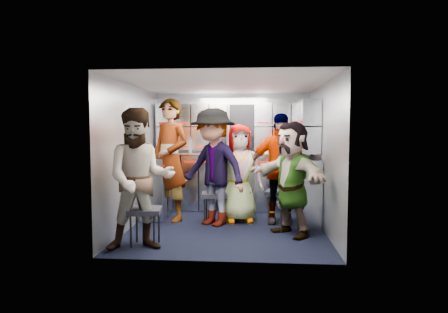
# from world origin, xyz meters

# --- Properties ---
(floor) EXTENTS (3.00, 3.00, 0.00)m
(floor) POSITION_xyz_m (0.00, 0.00, 0.00)
(floor) COLOR black
(floor) RESTS_ON ground
(wall_back) EXTENTS (2.80, 0.04, 2.10)m
(wall_back) POSITION_xyz_m (0.00, 1.50, 1.05)
(wall_back) COLOR #999FA7
(wall_back) RESTS_ON ground
(wall_left) EXTENTS (0.04, 3.00, 2.10)m
(wall_left) POSITION_xyz_m (-1.40, 0.00, 1.05)
(wall_left) COLOR #999FA7
(wall_left) RESTS_ON ground
(wall_right) EXTENTS (0.04, 3.00, 2.10)m
(wall_right) POSITION_xyz_m (1.40, 0.00, 1.05)
(wall_right) COLOR #999FA7
(wall_right) RESTS_ON ground
(ceiling) EXTENTS (2.80, 3.00, 0.02)m
(ceiling) POSITION_xyz_m (0.00, 0.00, 2.10)
(ceiling) COLOR silver
(ceiling) RESTS_ON wall_back
(cart_bank_back) EXTENTS (2.68, 0.38, 0.99)m
(cart_bank_back) POSITION_xyz_m (0.00, 1.29, 0.49)
(cart_bank_back) COLOR #A5ABB6
(cart_bank_back) RESTS_ON ground
(cart_bank_left) EXTENTS (0.38, 0.76, 0.99)m
(cart_bank_left) POSITION_xyz_m (-1.19, 0.56, 0.49)
(cart_bank_left) COLOR #A5ABB6
(cart_bank_left) RESTS_ON ground
(counter) EXTENTS (2.68, 0.42, 0.03)m
(counter) POSITION_xyz_m (0.00, 1.29, 1.01)
(counter) COLOR silver
(counter) RESTS_ON cart_bank_back
(locker_bank_back) EXTENTS (2.68, 0.28, 0.82)m
(locker_bank_back) POSITION_xyz_m (0.00, 1.35, 1.49)
(locker_bank_back) COLOR #A5ABB6
(locker_bank_back) RESTS_ON wall_back
(locker_bank_right) EXTENTS (0.28, 1.00, 0.82)m
(locker_bank_right) POSITION_xyz_m (1.25, 0.70, 1.49)
(locker_bank_right) COLOR #A5ABB6
(locker_bank_right) RESTS_ON wall_right
(right_cabinet) EXTENTS (0.28, 1.20, 1.00)m
(right_cabinet) POSITION_xyz_m (1.25, 0.60, 0.50)
(right_cabinet) COLOR #A5ABB6
(right_cabinet) RESTS_ON ground
(coffee_niche) EXTENTS (0.46, 0.16, 0.84)m
(coffee_niche) POSITION_xyz_m (0.18, 1.41, 1.47)
(coffee_niche) COLOR black
(coffee_niche) RESTS_ON wall_back
(red_latch_strip) EXTENTS (2.60, 0.02, 0.03)m
(red_latch_strip) POSITION_xyz_m (0.00, 1.09, 0.88)
(red_latch_strip) COLOR #A91607
(red_latch_strip) RESTS_ON cart_bank_back
(jump_seat_near_left) EXTENTS (0.44, 0.42, 0.47)m
(jump_seat_near_left) POSITION_xyz_m (-0.95, -0.95, 0.41)
(jump_seat_near_left) COLOR black
(jump_seat_near_left) RESTS_ON ground
(jump_seat_mid_left) EXTENTS (0.42, 0.40, 0.46)m
(jump_seat_mid_left) POSITION_xyz_m (-0.21, 0.35, 0.41)
(jump_seat_mid_left) COLOR black
(jump_seat_mid_left) RESTS_ON ground
(jump_seat_center) EXTENTS (0.43, 0.41, 0.47)m
(jump_seat_center) POSITION_xyz_m (0.17, 0.61, 0.42)
(jump_seat_center) COLOR black
(jump_seat_center) RESTS_ON ground
(jump_seat_mid_right) EXTENTS (0.46, 0.45, 0.47)m
(jump_seat_mid_right) POSITION_xyz_m (0.79, 0.57, 0.42)
(jump_seat_mid_right) COLOR black
(jump_seat_mid_right) RESTS_ON ground
(jump_seat_near_right) EXTENTS (0.36, 0.34, 0.41)m
(jump_seat_near_right) POSITION_xyz_m (0.91, -0.14, 0.36)
(jump_seat_near_right) COLOR black
(jump_seat_near_right) RESTS_ON ground
(attendant_standing) EXTENTS (0.84, 0.76, 1.93)m
(attendant_standing) POSITION_xyz_m (-0.93, 0.43, 0.97)
(attendant_standing) COLOR black
(attendant_standing) RESTS_ON ground
(attendant_arc_a) EXTENTS (0.98, 0.86, 1.71)m
(attendant_arc_a) POSITION_xyz_m (-0.95, -1.13, 0.85)
(attendant_arc_a) COLOR black
(attendant_arc_a) RESTS_ON ground
(attendant_arc_b) EXTENTS (1.31, 1.18, 1.76)m
(attendant_arc_b) POSITION_xyz_m (-0.21, 0.17, 0.88)
(attendant_arc_b) COLOR black
(attendant_arc_b) RESTS_ON ground
(attendant_arc_c) EXTENTS (0.84, 0.64, 1.53)m
(attendant_arc_c) POSITION_xyz_m (0.17, 0.43, 0.76)
(attendant_arc_c) COLOR black
(attendant_arc_c) RESTS_ON ground
(attendant_arc_d) EXTENTS (1.02, 0.49, 1.70)m
(attendant_arc_d) POSITION_xyz_m (0.79, 0.39, 0.85)
(attendant_arc_d) COLOR black
(attendant_arc_d) RESTS_ON ground
(attendant_arc_e) EXTENTS (1.24, 1.44, 1.56)m
(attendant_arc_e) POSITION_xyz_m (0.91, -0.32, 0.78)
(attendant_arc_e) COLOR black
(attendant_arc_e) RESTS_ON ground
(bottle_left) EXTENTS (0.06, 0.06, 0.26)m
(bottle_left) POSITION_xyz_m (-0.73, 1.24, 1.16)
(bottle_left) COLOR white
(bottle_left) RESTS_ON counter
(bottle_mid) EXTENTS (0.06, 0.06, 0.27)m
(bottle_mid) POSITION_xyz_m (-0.19, 1.24, 1.17)
(bottle_mid) COLOR white
(bottle_mid) RESTS_ON counter
(bottle_right) EXTENTS (0.06, 0.06, 0.24)m
(bottle_right) POSITION_xyz_m (0.56, 1.24, 1.15)
(bottle_right) COLOR white
(bottle_right) RESTS_ON counter
(cup_left) EXTENTS (0.08, 0.08, 0.11)m
(cup_left) POSITION_xyz_m (-0.42, 1.23, 1.08)
(cup_left) COLOR #C7B08C
(cup_left) RESTS_ON counter
(cup_right) EXTENTS (0.07, 0.07, 0.11)m
(cup_right) POSITION_xyz_m (0.61, 1.23, 1.08)
(cup_right) COLOR #C7B08C
(cup_right) RESTS_ON counter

